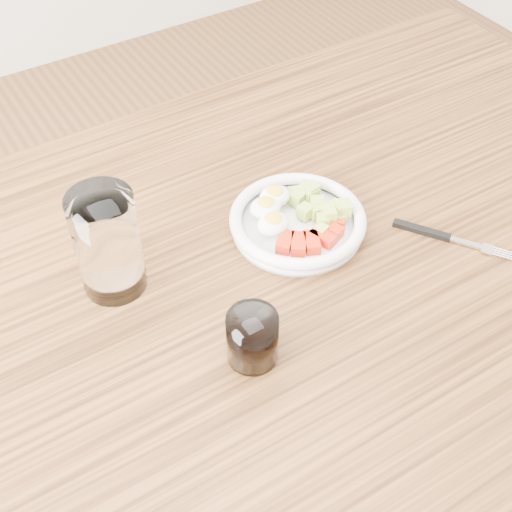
{
  "coord_description": "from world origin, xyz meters",
  "views": [
    {
      "loc": [
        -0.37,
        -0.57,
        1.5
      ],
      "look_at": [
        -0.01,
        0.01,
        0.8
      ],
      "focal_mm": 50.0,
      "sensor_mm": 36.0,
      "label": 1
    }
  ],
  "objects": [
    {
      "name": "ground",
      "position": [
        0.0,
        0.0,
        0.0
      ],
      "size": [
        4.0,
        4.0,
        0.0
      ],
      "primitive_type": "plane",
      "color": "brown",
      "rests_on": "ground"
    },
    {
      "name": "dining_table",
      "position": [
        0.0,
        0.0,
        0.67
      ],
      "size": [
        1.5,
        0.9,
        0.77
      ],
      "color": "brown",
      "rests_on": "ground"
    },
    {
      "name": "bowl",
      "position": [
        0.09,
        0.05,
        0.79
      ],
      "size": [
        0.2,
        0.2,
        0.04
      ],
      "color": "white",
      "rests_on": "dining_table"
    },
    {
      "name": "coffee_glass",
      "position": [
        -0.09,
        -0.11,
        0.81
      ],
      "size": [
        0.06,
        0.06,
        0.07
      ],
      "color": "white",
      "rests_on": "dining_table"
    },
    {
      "name": "water_glass",
      "position": [
        -0.19,
        0.09,
        0.85
      ],
      "size": [
        0.09,
        0.09,
        0.16
      ],
      "primitive_type": "cylinder",
      "color": "white",
      "rests_on": "dining_table"
    },
    {
      "name": "fork",
      "position": [
        0.25,
        -0.07,
        0.77
      ],
      "size": [
        0.11,
        0.15,
        0.01
      ],
      "color": "black",
      "rests_on": "dining_table"
    }
  ]
}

